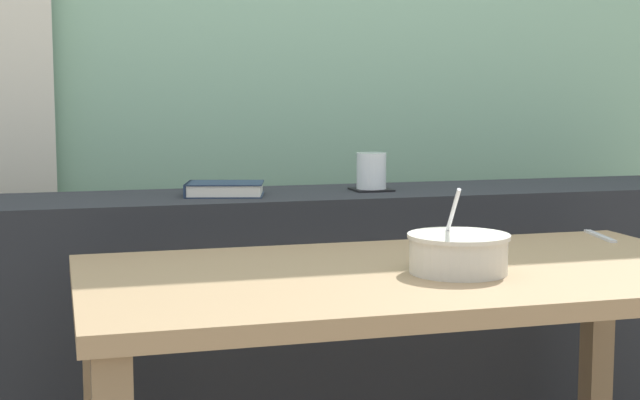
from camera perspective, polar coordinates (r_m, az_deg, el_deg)
dark_console_ledge at (r=2.51m, az=-1.60°, el=-8.51°), size 2.80×0.37×0.79m
breakfast_table at (r=1.87m, az=5.75°, el=-7.23°), size 1.30×0.69×0.71m
coaster_square at (r=2.49m, az=3.13°, el=0.64°), size 0.10×0.10×0.00m
juice_glass at (r=2.49m, az=3.14°, el=1.68°), size 0.08×0.08×0.10m
closed_book at (r=2.38m, az=-5.85°, el=0.67°), size 0.22×0.18×0.03m
soup_bowl at (r=1.81m, az=8.42°, el=-3.22°), size 0.20×0.20×0.17m
fork_utensil at (r=2.32m, az=16.68°, el=-2.11°), size 0.05×0.17×0.01m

